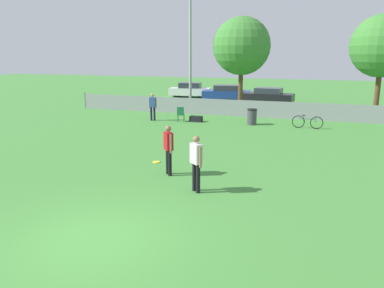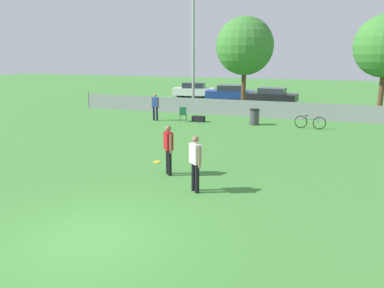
# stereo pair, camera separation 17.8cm
# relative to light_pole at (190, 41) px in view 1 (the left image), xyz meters

# --- Properties ---
(ground_plane) EXTENTS (120.00, 120.00, 0.00)m
(ground_plane) POSITION_rel_light_pole_xyz_m (4.55, -19.18, -4.96)
(ground_plane) COLOR #428438
(fence_backline) EXTENTS (25.56, 0.07, 1.21)m
(fence_backline) POSITION_rel_light_pole_xyz_m (4.55, -1.18, -4.41)
(fence_backline) COLOR gray
(fence_backline) RESTS_ON ground_plane
(light_pole) EXTENTS (0.90, 0.36, 8.40)m
(light_pole) POSITION_rel_light_pole_xyz_m (0.00, 0.00, 0.00)
(light_pole) COLOR #9E9EA3
(light_pole) RESTS_ON ground_plane
(tree_near_pole) EXTENTS (4.07, 4.07, 6.66)m
(tree_near_pole) POSITION_rel_light_pole_xyz_m (3.40, 1.24, -0.35)
(tree_near_pole) COLOR brown
(tree_near_pole) RESTS_ON ground_plane
(tree_far_right) EXTENTS (3.85, 3.85, 6.47)m
(tree_far_right) POSITION_rel_light_pole_xyz_m (12.29, 0.60, -0.43)
(tree_far_right) COLOR brown
(tree_far_right) RESTS_ON ground_plane
(player_thrower_red) EXTENTS (0.43, 0.44, 1.71)m
(player_thrower_red) POSITION_rel_light_pole_xyz_m (4.35, -14.31, -3.97)
(player_thrower_red) COLOR black
(player_thrower_red) RESTS_ON ground_plane
(player_receiver_white) EXTENTS (0.44, 0.42, 1.71)m
(player_receiver_white) POSITION_rel_light_pole_xyz_m (5.75, -15.55, -3.97)
(player_receiver_white) COLOR black
(player_receiver_white) RESTS_ON ground_plane
(spectator_in_blue) EXTENTS (0.53, 0.27, 1.68)m
(spectator_in_blue) POSITION_rel_light_pole_xyz_m (-0.86, -4.56, -4.00)
(spectator_in_blue) COLOR #191933
(spectator_in_blue) RESTS_ON ground_plane
(frisbee_disc) EXTENTS (0.29, 0.29, 0.03)m
(frisbee_disc) POSITION_rel_light_pole_xyz_m (3.30, -13.07, -4.94)
(frisbee_disc) COLOR yellow
(frisbee_disc) RESTS_ON ground_plane
(folding_chair_sideline) EXTENTS (0.51, 0.51, 0.92)m
(folding_chair_sideline) POSITION_rel_light_pole_xyz_m (0.94, -4.37, -4.44)
(folding_chair_sideline) COLOR #333338
(folding_chair_sideline) RESTS_ON ground_plane
(bicycle_sideline) EXTENTS (1.68, 0.44, 0.75)m
(bicycle_sideline) POSITION_rel_light_pole_xyz_m (8.39, -4.03, -4.60)
(bicycle_sideline) COLOR black
(bicycle_sideline) RESTS_ON ground_plane
(trash_bin) EXTENTS (0.57, 0.57, 0.94)m
(trash_bin) POSITION_rel_light_pole_xyz_m (5.25, -3.91, -4.49)
(trash_bin) COLOR #3F3F44
(trash_bin) RESTS_ON ground_plane
(gear_bag_sideline) EXTENTS (0.76, 0.42, 0.37)m
(gear_bag_sideline) POSITION_rel_light_pole_xyz_m (1.82, -4.04, -4.79)
(gear_bag_sideline) COLOR black
(gear_bag_sideline) RESTS_ON ground_plane
(parked_car_white) EXTENTS (4.16, 2.29, 1.41)m
(parked_car_white) POSITION_rel_light_pole_xyz_m (-3.17, 8.80, -4.27)
(parked_car_white) COLOR black
(parked_car_white) RESTS_ON ground_plane
(parked_car_blue) EXTENTS (4.54, 2.46, 1.36)m
(parked_car_blue) POSITION_rel_light_pole_xyz_m (0.76, 7.69, -4.29)
(parked_car_blue) COLOR black
(parked_car_blue) RESTS_ON ground_plane
(parked_car_dark) EXTENTS (4.27, 2.11, 1.31)m
(parked_car_dark) POSITION_rel_light_pole_xyz_m (4.69, 6.50, -4.30)
(parked_car_dark) COLOR black
(parked_car_dark) RESTS_ON ground_plane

